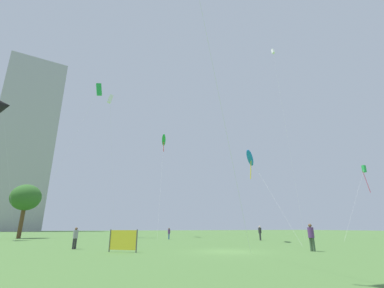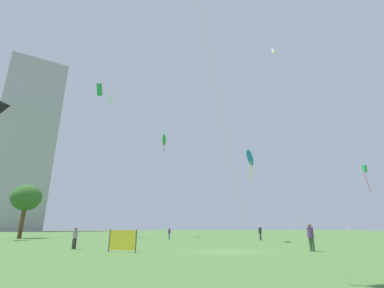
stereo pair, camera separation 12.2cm
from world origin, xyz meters
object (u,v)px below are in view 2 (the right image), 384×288
Objects in this scene: person_standing_0 at (260,232)px; person_standing_3 at (169,233)px; kite_flying_3 at (111,99)px; distant_highrise_0 at (27,142)px; kite_flying_7 at (274,53)px; kite_flying_0 at (250,158)px; park_tree_0 at (26,198)px; kite_flying_1 at (365,171)px; person_standing_2 at (75,236)px; person_standing_1 at (311,235)px; event_banner at (122,240)px; kite_flying_4 at (164,140)px; kite_flying_6 at (3,106)px; kite_flying_5 at (99,90)px.

person_standing_0 is 12.66m from person_standing_3.
distant_highrise_0 is at bearing 108.53° from kite_flying_3.
person_standing_0 is at bearing -154.70° from kite_flying_7.
kite_flying_0 reaches higher than person_standing_0.
kite_flying_7 is 51.47m from park_tree_0.
kite_flying_7 is at bearing -69.90° from distant_highrise_0.
kite_flying_1 is (21.34, 0.25, 0.05)m from kite_flying_0.
person_standing_3 is at bearing 34.48° from person_standing_2.
event_banner is at bearing 42.62° from person_standing_1.
distant_highrise_0 is at bearing -138.46° from person_standing_0.
person_standing_2 is 0.05× the size of kite_flying_7.
person_standing_2 is at bearing -85.88° from distant_highrise_0.
kite_flying_4 reaches higher than person_standing_3.
person_standing_0 is 22.25m from event_banner.
distant_highrise_0 is (-15.77, 96.79, 21.55)m from kite_flying_6.
kite_flying_6 is 0.59× the size of kite_flying_7.
kite_flying_4 is (10.72, -0.15, -6.93)m from kite_flying_3.
kite_flying_7 is 20.97× the size of event_banner.
kite_flying_3 is 3.64m from kite_flying_5.
kite_flying_5 is 40.02m from event_banner.
person_standing_2 is at bearing 32.84° from person_standing_1.
person_standing_2 is 0.06× the size of kite_flying_3.
kite_flying_4 is (1.42, 9.53, 17.04)m from person_standing_3.
park_tree_0 reaches higher than person_standing_0.
kite_flying_6 is 12.29× the size of event_banner.
person_standing_3 is at bearing -14.18° from kite_flying_6.
kite_flying_0 reaches higher than park_tree_0.
person_standing_3 reaches higher than event_banner.
person_standing_3 is at bearing -98.47° from kite_flying_4.
distant_highrise_0 is 48.07× the size of event_banner.
kite_flying_3 is 21.96m from park_tree_0.
person_standing_1 is 139.21m from distant_highrise_0.
kite_flying_0 is 0.39× the size of kite_flying_5.
kite_flying_5 is (0.68, 25.62, 26.34)m from person_standing_2.
kite_flying_3 reaches higher than kite_flying_1.
kite_flying_7 reaches higher than kite_flying_1.
kite_flying_0 is 0.14× the size of distant_highrise_0.
distant_highrise_0 reaches higher than kite_flying_4.
kite_flying_6 is (-24.83, 6.27, 18.26)m from person_standing_3.
person_standing_3 is at bearing 159.97° from kite_flying_1.
distant_highrise_0 is (-40.60, 103.06, 39.81)m from person_standing_3.
event_banner is (0.23, -28.27, -24.09)m from kite_flying_3.
person_standing_3 is 15.81m from kite_flying_0.
person_standing_1 is 44.52m from kite_flying_6.
kite_flying_6 is (-15.53, -3.40, -5.70)m from kite_flying_3.
person_standing_1 is at bearing -6.51° from person_standing_0.
person_standing_1 is 36.58m from kite_flying_4.
park_tree_0 is 0.10× the size of distant_highrise_0.
kite_flying_3 is 99.76m from distant_highrise_0.
kite_flying_1 is 0.39× the size of kite_flying_5.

